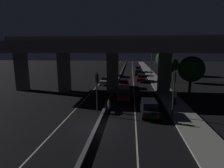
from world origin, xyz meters
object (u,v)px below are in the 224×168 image
at_px(car_black_lead, 149,107).
at_px(car_silver_sixth, 138,69).
at_px(traffic_light_right_of_median, 174,86).
at_px(car_black_fifth, 139,73).
at_px(car_dark_red_third, 124,83).
at_px(car_silver_lead_oncoming, 106,81).
at_px(car_dark_red_fourth, 141,78).
at_px(traffic_light_left_of_median, 97,86).
at_px(motorcycle_blue_filtering_near, 109,107).
at_px(pedestrian_on_sidewalk, 175,97).
at_px(street_lamp, 150,59).
at_px(car_grey_second_oncoming, 112,73).
at_px(car_dark_red_second, 124,93).

distance_m(car_black_lead, car_silver_sixth, 37.58).
distance_m(traffic_light_right_of_median, car_black_fifth, 30.34).
bearing_deg(car_dark_red_third, car_black_lead, -166.79).
bearing_deg(car_silver_lead_oncoming, car_dark_red_fourth, 121.61).
bearing_deg(traffic_light_left_of_median, car_dark_red_third, 81.07).
bearing_deg(car_silver_lead_oncoming, traffic_light_left_of_median, 6.80).
bearing_deg(car_silver_sixth, motorcycle_blue_filtering_near, 175.11).
bearing_deg(car_silver_lead_oncoming, car_black_lead, 25.03).
relative_size(traffic_light_right_of_median, car_dark_red_third, 1.19).
relative_size(car_dark_red_fourth, pedestrian_on_sidewalk, 2.55).
bearing_deg(traffic_light_right_of_median, motorcycle_blue_filtering_near, 171.65).
relative_size(street_lamp, car_black_lead, 1.93).
height_order(street_lamp, pedestrian_on_sidewalk, street_lamp).
height_order(car_silver_sixth, car_grey_second_oncoming, car_grey_second_oncoming).
height_order(car_dark_red_third, pedestrian_on_sidewalk, pedestrian_on_sidewalk).
bearing_deg(car_dark_red_fourth, street_lamp, -23.53).
height_order(car_dark_red_fourth, pedestrian_on_sidewalk, pedestrian_on_sidewalk).
distance_m(car_dark_red_fourth, car_silver_lead_oncoming, 8.47).
xyz_separation_m(car_dark_red_fourth, car_grey_second_oncoming, (-7.35, 7.24, 0.13)).
distance_m(car_dark_red_third, car_silver_sixth, 23.99).
xyz_separation_m(street_lamp, car_silver_sixth, (-2.34, 12.13, -3.83)).
bearing_deg(traffic_light_left_of_median, pedestrian_on_sidewalk, 24.98).
distance_m(traffic_light_left_of_median, car_dark_red_second, 7.46).
relative_size(car_dark_red_fourth, car_grey_second_oncoming, 0.93).
height_order(traffic_light_left_of_median, car_black_lead, traffic_light_left_of_median).
bearing_deg(car_silver_sixth, car_silver_lead_oncoming, 163.22).
bearing_deg(car_dark_red_fourth, car_silver_sixth, 2.14).
distance_m(car_dark_red_third, motorcycle_blue_filtering_near, 13.48).
distance_m(street_lamp, car_silver_sixth, 12.94).
xyz_separation_m(car_silver_lead_oncoming, pedestrian_on_sidewalk, (10.69, -12.72, 0.29)).
xyz_separation_m(traffic_light_left_of_median, street_lamp, (8.16, 26.01, 1.63)).
bearing_deg(car_silver_lead_oncoming, car_dark_red_third, 57.13).
bearing_deg(car_black_fifth, street_lamp, -145.67).
relative_size(car_black_fifth, car_grey_second_oncoming, 0.89).
relative_size(car_dark_red_second, car_dark_red_fourth, 1.04).
distance_m(traffic_light_left_of_median, pedestrian_on_sidewalk, 10.39).
xyz_separation_m(traffic_light_left_of_median, car_black_lead, (5.57, 0.57, -2.35)).
xyz_separation_m(car_black_fifth, motorcycle_blue_filtering_near, (-4.47, -29.16, -0.27)).
bearing_deg(traffic_light_right_of_median, street_lamp, 89.37).
height_order(car_black_fifth, car_grey_second_oncoming, car_grey_second_oncoming).
height_order(street_lamp, car_dark_red_fourth, street_lamp).
bearing_deg(traffic_light_left_of_median, motorcycle_blue_filtering_near, 40.59).
bearing_deg(car_silver_sixth, pedestrian_on_sidewalk, -172.01).
bearing_deg(traffic_light_left_of_median, traffic_light_right_of_median, -0.02).
distance_m(car_dark_red_fourth, car_silver_sixth, 16.93).
xyz_separation_m(car_silver_sixth, car_grey_second_oncoming, (-7.29, -9.68, -0.00)).
height_order(traffic_light_right_of_median, car_silver_sixth, traffic_light_right_of_median).
relative_size(car_silver_lead_oncoming, pedestrian_on_sidewalk, 2.27).
xyz_separation_m(traffic_light_left_of_median, car_silver_lead_oncoming, (-1.48, 17.01, -2.44)).
relative_size(car_dark_red_second, car_black_fifth, 1.08).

